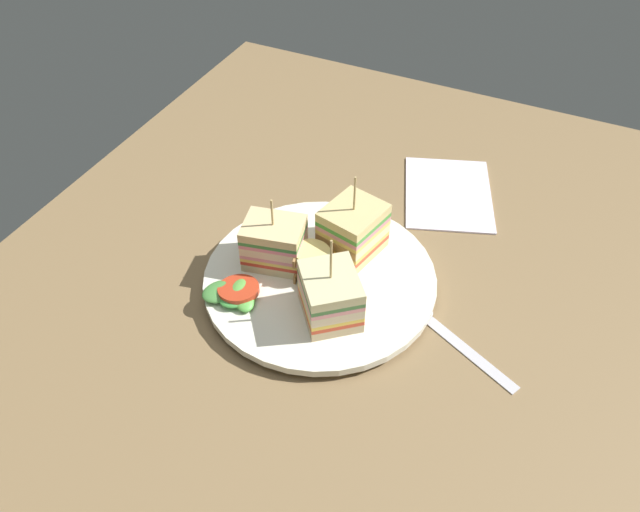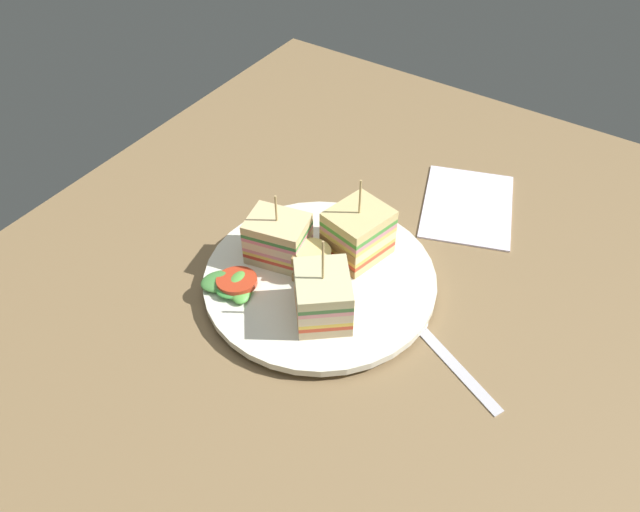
{
  "view_description": "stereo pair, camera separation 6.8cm",
  "coord_description": "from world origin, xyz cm",
  "px_view_note": "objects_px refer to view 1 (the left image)",
  "views": [
    {
      "loc": [
        -44.06,
        -20.9,
        52.05
      ],
      "look_at": [
        0.0,
        0.0,
        4.6
      ],
      "focal_mm": 35.94,
      "sensor_mm": 36.0,
      "label": 1
    },
    {
      "loc": [
        -40.73,
        -26.82,
        52.05
      ],
      "look_at": [
        0.0,
        0.0,
        4.6
      ],
      "focal_mm": 35.94,
      "sensor_mm": 36.0,
      "label": 2
    }
  ],
  "objects_px": {
    "plate": "(320,280)",
    "sandwich_wedge_0": "(273,245)",
    "sandwich_wedge_1": "(330,296)",
    "napkin": "(448,193)",
    "sandwich_wedge_2": "(353,230)",
    "spoon": "(432,320)",
    "chip_pile": "(317,266)"
  },
  "relations": [
    {
      "from": "plate",
      "to": "sandwich_wedge_0",
      "type": "height_order",
      "value": "sandwich_wedge_0"
    },
    {
      "from": "plate",
      "to": "sandwich_wedge_0",
      "type": "xyz_separation_m",
      "value": [
        -0.0,
        0.06,
        0.03
      ]
    },
    {
      "from": "sandwich_wedge_1",
      "to": "napkin",
      "type": "distance_m",
      "value": 0.27
    },
    {
      "from": "plate",
      "to": "sandwich_wedge_2",
      "type": "xyz_separation_m",
      "value": [
        0.05,
        -0.02,
        0.04
      ]
    },
    {
      "from": "sandwich_wedge_2",
      "to": "plate",
      "type": "bearing_deg",
      "value": -2.38
    },
    {
      "from": "sandwich_wedge_2",
      "to": "spoon",
      "type": "bearing_deg",
      "value": 79.38
    },
    {
      "from": "sandwich_wedge_0",
      "to": "sandwich_wedge_2",
      "type": "height_order",
      "value": "sandwich_wedge_2"
    },
    {
      "from": "chip_pile",
      "to": "spoon",
      "type": "bearing_deg",
      "value": -87.03
    },
    {
      "from": "sandwich_wedge_1",
      "to": "sandwich_wedge_2",
      "type": "xyz_separation_m",
      "value": [
        0.1,
        0.02,
        0.0
      ]
    },
    {
      "from": "chip_pile",
      "to": "spoon",
      "type": "relative_size",
      "value": 0.41
    },
    {
      "from": "chip_pile",
      "to": "napkin",
      "type": "relative_size",
      "value": 0.4
    },
    {
      "from": "sandwich_wedge_0",
      "to": "spoon",
      "type": "height_order",
      "value": "sandwich_wedge_0"
    },
    {
      "from": "sandwich_wedge_1",
      "to": "sandwich_wedge_2",
      "type": "height_order",
      "value": "same"
    },
    {
      "from": "sandwich_wedge_1",
      "to": "chip_pile",
      "type": "height_order",
      "value": "sandwich_wedge_1"
    },
    {
      "from": "napkin",
      "to": "chip_pile",
      "type": "bearing_deg",
      "value": 159.65
    },
    {
      "from": "chip_pile",
      "to": "napkin",
      "type": "height_order",
      "value": "chip_pile"
    },
    {
      "from": "sandwich_wedge_0",
      "to": "spoon",
      "type": "relative_size",
      "value": 0.61
    },
    {
      "from": "napkin",
      "to": "sandwich_wedge_1",
      "type": "bearing_deg",
      "value": 169.59
    },
    {
      "from": "sandwich_wedge_0",
      "to": "chip_pile",
      "type": "relative_size",
      "value": 1.48
    },
    {
      "from": "plate",
      "to": "sandwich_wedge_1",
      "type": "height_order",
      "value": "sandwich_wedge_1"
    },
    {
      "from": "spoon",
      "to": "sandwich_wedge_2",
      "type": "bearing_deg",
      "value": 1.26
    },
    {
      "from": "sandwich_wedge_1",
      "to": "spoon",
      "type": "bearing_deg",
      "value": -103.09
    },
    {
      "from": "chip_pile",
      "to": "napkin",
      "type": "bearing_deg",
      "value": -20.35
    },
    {
      "from": "sandwich_wedge_2",
      "to": "chip_pile",
      "type": "distance_m",
      "value": 0.06
    },
    {
      "from": "chip_pile",
      "to": "sandwich_wedge_2",
      "type": "bearing_deg",
      "value": -16.11
    },
    {
      "from": "plate",
      "to": "sandwich_wedge_0",
      "type": "distance_m",
      "value": 0.06
    },
    {
      "from": "sandwich_wedge_1",
      "to": "napkin",
      "type": "relative_size",
      "value": 0.7
    },
    {
      "from": "sandwich_wedge_0",
      "to": "sandwich_wedge_1",
      "type": "height_order",
      "value": "sandwich_wedge_1"
    },
    {
      "from": "sandwich_wedge_1",
      "to": "chip_pile",
      "type": "distance_m",
      "value": 0.05
    },
    {
      "from": "sandwich_wedge_0",
      "to": "napkin",
      "type": "xyz_separation_m",
      "value": [
        0.22,
        -0.14,
        -0.04
      ]
    },
    {
      "from": "sandwich_wedge_2",
      "to": "chip_pile",
      "type": "relative_size",
      "value": 1.75
    },
    {
      "from": "plate",
      "to": "chip_pile",
      "type": "distance_m",
      "value": 0.02
    }
  ]
}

